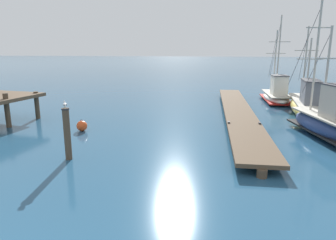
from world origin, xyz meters
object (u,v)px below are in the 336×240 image
at_px(fishing_boat_2, 306,104).
at_px(perched_seagull, 65,104).
at_px(fishing_boat_0, 277,94).
at_px(mooring_buoy, 82,126).
at_px(fishing_boat_1, 325,121).
at_px(mooring_piling, 67,133).

height_order(fishing_boat_2, perched_seagull, fishing_boat_2).
distance_m(fishing_boat_0, mooring_buoy, 16.56).
height_order(fishing_boat_1, perched_seagull, fishing_boat_1).
distance_m(fishing_boat_0, fishing_boat_2, 5.43).
distance_m(fishing_boat_2, mooring_buoy, 14.26).
height_order(fishing_boat_1, mooring_buoy, fishing_boat_1).
relative_size(fishing_boat_0, mooring_piling, 3.49).
bearing_deg(fishing_boat_0, fishing_boat_2, -78.57).
bearing_deg(fishing_boat_0, perched_seagull, -122.59).
bearing_deg(perched_seagull, fishing_boat_2, 43.23).
relative_size(fishing_boat_0, fishing_boat_1, 1.04).
height_order(fishing_boat_1, fishing_boat_2, fishing_boat_1).
bearing_deg(fishing_boat_0, fishing_boat_1, -85.96).
relative_size(mooring_piling, mooring_buoy, 3.26).
xyz_separation_m(fishing_boat_0, fishing_boat_1, (0.75, -10.57, 0.15)).
xyz_separation_m(fishing_boat_0, mooring_buoy, (-11.62, -11.79, -0.38)).
height_order(fishing_boat_0, perched_seagull, fishing_boat_0).
xyz_separation_m(perched_seagull, mooring_buoy, (-1.48, 4.08, -1.93)).
height_order(fishing_boat_2, mooring_piling, fishing_boat_2).
distance_m(fishing_boat_1, perched_seagull, 12.20).
relative_size(perched_seagull, mooring_buoy, 0.54).
xyz_separation_m(mooring_piling, perched_seagull, (0.00, -0.00, 1.15)).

